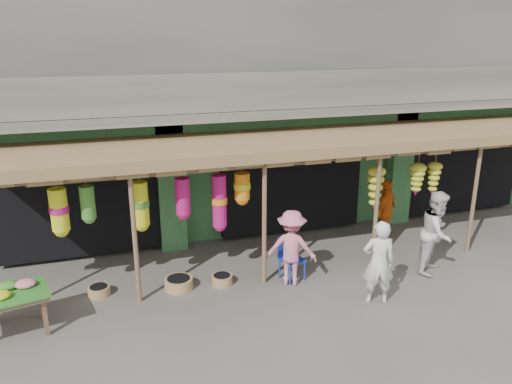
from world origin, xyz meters
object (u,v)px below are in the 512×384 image
object	(u,v)px
flower_table	(1,297)
person_vendor	(386,210)
person_shopper	(291,248)
person_right	(437,232)
blue_chair	(290,255)
person_front	(379,262)

from	to	relation	value
flower_table	person_vendor	xyz separation A→B (m)	(8.28, 1.70, 0.05)
person_shopper	person_right	bearing A→B (deg)	-159.91
blue_chair	person_shopper	bearing A→B (deg)	-120.30
blue_chair	person_right	world-z (taller)	person_right
flower_table	person_vendor	bearing A→B (deg)	-0.69
flower_table	person_shopper	world-z (taller)	person_shopper
person_right	person_shopper	bearing A→B (deg)	133.45
flower_table	person_front	distance (m)	6.59
person_front	person_right	distance (m)	2.00
flower_table	person_shopper	distance (m)	5.26
person_right	person_vendor	size ratio (longest dim) A/B	1.16
flower_table	blue_chair	world-z (taller)	blue_chair
person_vendor	person_right	bearing A→B (deg)	58.96
person_front	person_shopper	xyz separation A→B (m)	(-1.27, 1.18, -0.04)
person_right	person_vendor	bearing A→B (deg)	53.71
person_front	person_vendor	distance (m)	3.13
person_shopper	person_front	bearing A→B (deg)	164.58
person_vendor	flower_table	bearing A→B (deg)	-22.21
blue_chair	person_shopper	distance (m)	0.38
person_front	person_shopper	distance (m)	1.74
person_front	blue_chair	bearing A→B (deg)	-32.35
person_right	person_vendor	world-z (taller)	person_right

